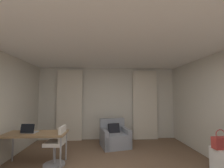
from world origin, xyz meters
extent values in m
cube|color=beige|center=(0.00, 3.03, 1.30)|extent=(5.12, 0.06, 2.60)
cube|color=white|center=(0.00, 0.00, 2.63)|extent=(5.12, 6.12, 0.06)
cube|color=beige|center=(-1.38, 2.90, 1.25)|extent=(0.90, 0.06, 2.50)
cube|color=beige|center=(1.38, 2.90, 1.25)|extent=(0.90, 0.06, 2.50)
cube|color=gray|center=(0.20, 2.18, 0.20)|extent=(0.98, 0.94, 0.41)
cube|color=gray|center=(0.13, 2.49, 0.61)|extent=(0.84, 0.32, 0.41)
cube|color=gray|center=(0.55, 2.26, 0.27)|extent=(0.29, 0.79, 0.55)
cube|color=gray|center=(-0.14, 2.10, 0.27)|extent=(0.29, 0.79, 0.55)
cube|color=black|center=(0.18, 2.29, 0.51)|extent=(0.40, 0.28, 0.37)
cube|color=olive|center=(-1.73, 1.06, 0.70)|extent=(1.38, 0.60, 0.04)
cylinder|color=#99999E|center=(-2.37, 1.31, 0.34)|extent=(0.04, 0.04, 0.68)
cylinder|color=#99999E|center=(-1.09, 1.31, 0.34)|extent=(0.04, 0.04, 0.68)
cylinder|color=#99999E|center=(-1.09, 0.81, 0.34)|extent=(0.04, 0.04, 0.68)
cylinder|color=gray|center=(-1.28, 1.02, 0.23)|extent=(0.06, 0.06, 0.46)
cylinder|color=gray|center=(-1.28, 1.02, 0.02)|extent=(0.48, 0.48, 0.04)
cube|color=silver|center=(-1.28, 1.02, 0.50)|extent=(0.43, 0.43, 0.08)
cube|color=silver|center=(-1.11, 1.01, 0.71)|extent=(0.09, 0.36, 0.34)
cube|color=#ADADB2|center=(-1.88, 1.11, 0.73)|extent=(0.35, 0.26, 0.02)
cube|color=black|center=(-1.89, 1.00, 0.84)|extent=(0.32, 0.10, 0.20)
cube|color=#B73833|center=(2.08, 0.23, 0.68)|extent=(0.30, 0.14, 0.22)
torus|color=#B73833|center=(2.08, 0.23, 0.84)|extent=(0.20, 0.02, 0.20)
camera|label=1|loc=(-0.19, -2.57, 1.59)|focal=23.93mm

